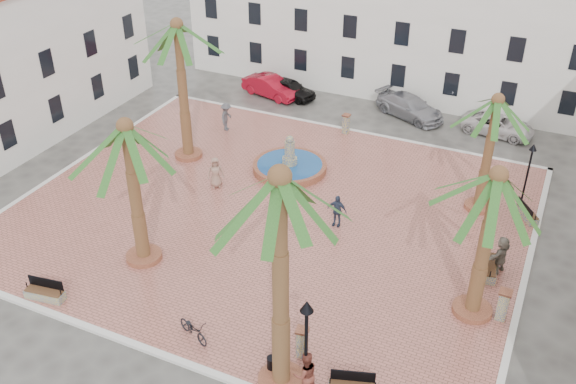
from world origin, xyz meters
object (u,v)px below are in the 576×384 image
at_px(pedestrian_fountain_a, 216,172).
at_px(pedestrian_east, 501,255).
at_px(fountain, 290,165).
at_px(car_red, 271,87).
at_px(palm_e, 495,195).
at_px(cyclist_b, 305,374).
at_px(palm_nw, 178,40).
at_px(pedestrian_north, 226,117).
at_px(pedestrian_fountain_b, 337,211).
at_px(bench_ne, 527,214).
at_px(lamppost_s, 306,333).
at_px(lamppost_e, 530,164).
at_px(cyclist_a, 283,331).
at_px(car_white, 498,125).
at_px(bench_e, 489,267).
at_px(litter_bin, 272,365).
at_px(car_black, 290,89).
at_px(palm_sw, 128,145).
at_px(bollard_n, 346,123).
at_px(car_silver, 410,107).
at_px(bench_s, 45,293).
at_px(palm_s, 280,204).
at_px(bicycle_a, 193,329).
at_px(palm_ne, 495,114).
at_px(bollard_e, 503,305).
at_px(bollard_se, 302,342).

bearing_deg(pedestrian_fountain_a, pedestrian_east, -36.72).
height_order(fountain, car_red, fountain).
height_order(palm_e, cyclist_b, palm_e).
distance_m(palm_nw, pedestrian_north, 7.58).
height_order(cyclist_b, pedestrian_fountain_b, cyclist_b).
relative_size(bench_ne, lamppost_s, 0.37).
height_order(lamppost_e, cyclist_a, lamppost_e).
height_order(palm_nw, car_white, palm_nw).
relative_size(bench_e, litter_bin, 2.61).
xyz_separation_m(bench_ne, car_black, (-17.96, 9.43, 0.29)).
xyz_separation_m(palm_e, pedestrian_north, (-18.17, 10.95, -4.96)).
height_order(palm_sw, lamppost_e, palm_sw).
bearing_deg(bench_ne, car_black, 28.24).
distance_m(palm_e, bollard_n, 18.34).
height_order(litter_bin, car_red, car_red).
height_order(cyclist_a, car_silver, cyclist_a).
bearing_deg(car_silver, litter_bin, -151.46).
bearing_deg(pedestrian_fountain_a, lamppost_s, -80.15).
bearing_deg(pedestrian_east, bench_s, -36.73).
bearing_deg(bench_ne, bench_e, 135.42).
bearing_deg(palm_s, car_black, 114.09).
xyz_separation_m(car_black, car_red, (-1.34, -0.38, 0.06)).
distance_m(pedestrian_fountain_b, car_black, 16.94).
xyz_separation_m(lamppost_e, bicycle_a, (-10.65, -16.06, -1.99)).
height_order(lamppost_e, pedestrian_east, lamppost_e).
relative_size(litter_bin, pedestrian_fountain_b, 0.44).
relative_size(palm_sw, car_red, 1.61).
height_order(fountain, cyclist_b, fountain).
bearing_deg(car_silver, palm_e, -131.89).
height_order(palm_ne, pedestrian_east, palm_ne).
relative_size(cyclist_a, bicycle_a, 0.88).
distance_m(lamppost_s, car_silver, 25.61).
height_order(litter_bin, car_white, car_white).
distance_m(bollard_n, cyclist_b, 21.70).
height_order(palm_sw, cyclist_a, palm_sw).
bearing_deg(pedestrian_fountain_a, palm_s, -82.86).
bearing_deg(palm_e, palm_nw, 159.88).
bearing_deg(lamppost_s, car_white, 83.73).
distance_m(palm_e, pedestrian_east, 5.95).
bearing_deg(bench_e, bench_s, 110.23).
bearing_deg(bench_e, pedestrian_east, -67.62).
xyz_separation_m(palm_e, cyclist_a, (-6.46, -5.17, -5.12)).
bearing_deg(cyclist_b, palm_sw, -64.23).
bearing_deg(litter_bin, pedestrian_fountain_a, 128.90).
height_order(bollard_e, car_red, bollard_e).
height_order(palm_nw, bicycle_a, palm_nw).
relative_size(bollard_se, pedestrian_east, 0.73).
bearing_deg(bench_ne, bollard_n, 32.04).
height_order(palm_s, pedestrian_north, palm_s).
xyz_separation_m(litter_bin, pedestrian_fountain_a, (-8.89, 11.02, 0.52)).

